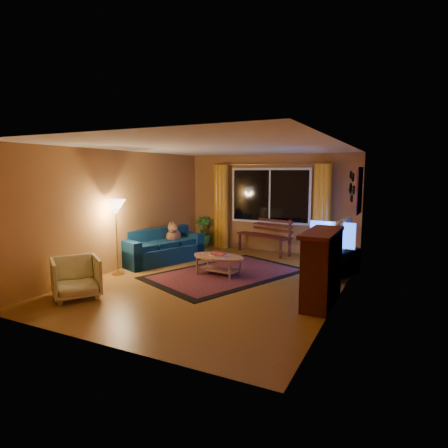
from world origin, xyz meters
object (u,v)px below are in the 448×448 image
at_px(sofa, 162,246).
at_px(bench, 264,244).
at_px(armchair, 76,276).
at_px(coffee_table, 218,266).
at_px(floor_lamp, 117,237).
at_px(tv_console, 336,264).

bearing_deg(sofa, bench, 68.87).
bearing_deg(armchair, coffee_table, 1.32).
bearing_deg(armchair, floor_lamp, 50.33).
bearing_deg(tv_console, coffee_table, -134.52).
bearing_deg(tv_console, sofa, -150.77).
relative_size(sofa, tv_console, 1.52).
bearing_deg(floor_lamp, tv_console, 24.23).
xyz_separation_m(floor_lamp, coffee_table, (1.87, 0.82, -0.56)).
bearing_deg(bench, coffee_table, -70.96).
height_order(armchair, floor_lamp, floor_lamp).
distance_m(armchair, coffee_table, 2.68).
distance_m(coffee_table, tv_console, 2.33).
bearing_deg(sofa, floor_lamp, -78.35).
xyz_separation_m(bench, tv_console, (2.03, -1.38, 0.03)).
xyz_separation_m(sofa, floor_lamp, (-0.20, -1.23, 0.38)).
bearing_deg(tv_console, floor_lamp, -135.06).
distance_m(armchair, tv_console, 4.82).
relative_size(sofa, coffee_table, 1.68).
bearing_deg(armchair, sofa, 39.10).
relative_size(coffee_table, tv_console, 0.90).
xyz_separation_m(sofa, tv_console, (3.78, 0.57, -0.12)).
height_order(bench, tv_console, tv_console).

